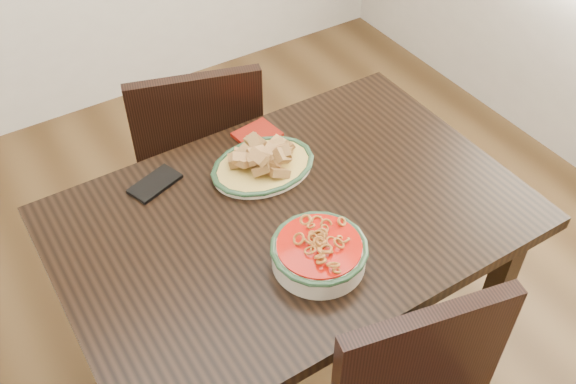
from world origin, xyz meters
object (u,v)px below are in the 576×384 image
dining_table (292,237)px  noodle_bowl (319,251)px  chair_far (199,154)px  smartphone (155,184)px  fish_plate (263,157)px

dining_table → noodle_bowl: 0.23m
chair_far → smartphone: size_ratio=6.21×
dining_table → smartphone: 0.41m
noodle_bowl → chair_far: bearing=86.7°
dining_table → smartphone: (-0.26, 0.29, 0.10)m
chair_far → dining_table: bearing=106.0°
chair_far → noodle_bowl: size_ratio=3.70×
fish_plate → smartphone: (-0.29, 0.10, -0.04)m
fish_plate → noodle_bowl: (-0.06, -0.37, -0.00)m
dining_table → smartphone: size_ratio=8.55×
chair_far → smartphone: bearing=67.5°
chair_far → noodle_bowl: 0.86m
chair_far → smartphone: 0.50m
fish_plate → noodle_bowl: bearing=-99.3°
noodle_bowl → smartphone: (-0.23, 0.47, -0.04)m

